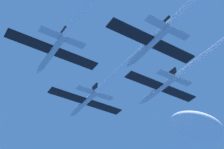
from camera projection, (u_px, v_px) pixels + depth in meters
The scene contains 3 objects.
jet_lead at pixel (126, 64), 62.82m from camera, with size 18.64×60.22×3.09m.
jet_right_wing at pixel (213, 49), 60.16m from camera, with size 18.64×57.51×3.09m.
cloud_wispy at pixel (197, 126), 112.98m from camera, with size 23.43×12.89×8.20m, color white.
Camera 1 is at (-28.15, -57.18, -39.79)m, focal length 50.13 mm.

